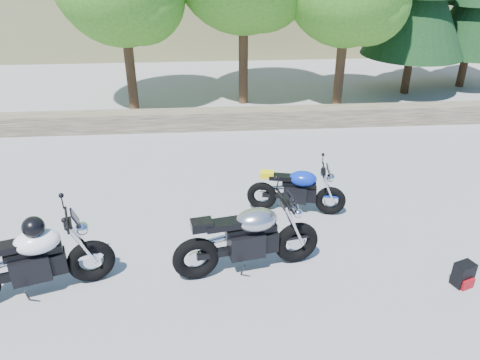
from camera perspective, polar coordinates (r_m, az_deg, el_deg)
name	(u,v)px	position (r m, az deg, el deg)	size (l,w,h in m)	color
ground	(233,248)	(7.92, -0.91, -8.24)	(90.00, 90.00, 0.00)	gray
stone_wall	(220,119)	(12.69, -2.46, 7.44)	(22.00, 0.55, 0.50)	#493B30
silver_bike	(249,239)	(7.14, 1.05, -7.18)	(2.31, 0.77, 1.17)	black
white_bike	(30,259)	(7.28, -24.26, -8.75)	(2.23, 0.95, 1.27)	black
blue_bike	(297,190)	(8.73, 6.96, -1.27)	(1.83, 0.66, 0.93)	black
backpack	(464,275)	(7.81, 25.60, -10.37)	(0.33, 0.31, 0.38)	black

